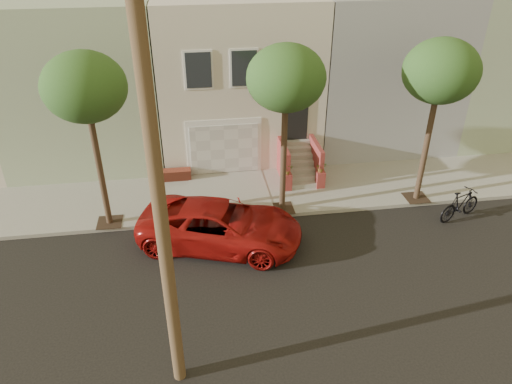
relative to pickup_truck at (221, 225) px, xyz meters
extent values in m
plane|color=black|center=(1.50, -2.18, -0.78)|extent=(90.00, 90.00, 0.00)
cube|color=gray|center=(1.50, 3.17, -0.70)|extent=(40.00, 3.70, 0.15)
cube|color=#B9AE9E|center=(1.50, 9.02, 2.87)|extent=(7.00, 8.00, 7.00)
cube|color=#90A081|center=(-5.30, 9.02, 2.87)|extent=(6.50, 8.00, 7.00)
cube|color=gray|center=(8.30, 9.02, 2.87)|extent=(6.50, 8.00, 7.00)
cube|color=#90A081|center=(14.80, 9.02, 2.87)|extent=(6.50, 8.00, 7.00)
cube|color=silver|center=(0.60, 5.04, 0.62)|extent=(3.20, 0.12, 2.50)
cube|color=beige|center=(0.60, 4.98, 0.52)|extent=(2.90, 0.06, 2.20)
cube|color=gray|center=(0.60, 3.17, -0.62)|extent=(3.20, 3.70, 0.02)
cube|color=brown|center=(-1.60, 4.72, -0.41)|extent=(1.40, 0.45, 0.44)
cube|color=black|center=(3.70, 4.99, 1.77)|extent=(1.00, 0.06, 2.00)
cube|color=#3F4751|center=(-0.30, 4.99, 3.97)|extent=(1.00, 0.06, 1.40)
cube|color=silver|center=(-0.30, 5.01, 3.97)|extent=(1.15, 0.05, 1.55)
cube|color=#3F4751|center=(1.50, 4.99, 3.97)|extent=(1.00, 0.06, 1.40)
cube|color=silver|center=(1.50, 5.01, 3.97)|extent=(1.15, 0.05, 1.55)
cube|color=#3F4751|center=(3.30, 4.99, 3.97)|extent=(1.00, 0.06, 1.40)
cube|color=silver|center=(3.30, 5.01, 3.97)|extent=(1.15, 0.05, 1.55)
cube|color=gray|center=(3.70, 3.20, -0.53)|extent=(1.20, 0.28, 0.20)
cube|color=gray|center=(3.70, 3.48, -0.33)|extent=(1.20, 0.28, 0.20)
cube|color=gray|center=(3.70, 3.76, -0.13)|extent=(1.20, 0.28, 0.20)
cube|color=gray|center=(3.70, 4.04, 0.07)|extent=(1.20, 0.28, 0.20)
cube|color=gray|center=(3.70, 4.32, 0.27)|extent=(1.20, 0.28, 0.20)
cube|color=gray|center=(3.70, 4.60, 0.47)|extent=(1.20, 0.28, 0.20)
cube|color=gray|center=(3.70, 4.88, 0.67)|extent=(1.20, 0.28, 0.20)
cube|color=maroon|center=(3.00, 4.04, 0.17)|extent=(0.18, 1.96, 1.60)
cube|color=maroon|center=(4.40, 4.04, 0.17)|extent=(0.18, 1.96, 1.60)
cube|color=maroon|center=(3.00, 3.16, -0.28)|extent=(0.35, 0.35, 0.70)
imported|color=#264E1B|center=(3.00, 3.16, 0.30)|extent=(0.40, 0.35, 0.45)
cube|color=maroon|center=(4.40, 3.16, -0.28)|extent=(0.35, 0.35, 0.70)
imported|color=#264E1B|center=(4.40, 3.16, 0.30)|extent=(0.41, 0.35, 0.45)
cube|color=#2D2116|center=(-4.00, 1.72, -0.62)|extent=(0.90, 0.90, 0.02)
cylinder|color=#322416|center=(-4.00, 1.72, 1.47)|extent=(0.22, 0.22, 4.20)
ellipsoid|color=#264E1B|center=(-4.00, 1.72, 4.52)|extent=(2.70, 2.57, 2.29)
cube|color=#2D2116|center=(2.50, 1.72, -0.62)|extent=(0.90, 0.90, 0.02)
cylinder|color=#322416|center=(2.50, 1.72, 1.47)|extent=(0.22, 0.22, 4.20)
ellipsoid|color=#264E1B|center=(2.50, 1.72, 4.52)|extent=(2.70, 2.57, 2.29)
cube|color=#2D2116|center=(8.00, 1.72, -0.62)|extent=(0.90, 0.90, 0.02)
cylinder|color=#322416|center=(8.00, 1.72, 1.47)|extent=(0.22, 0.22, 4.20)
ellipsoid|color=#264E1B|center=(8.00, 1.72, 4.52)|extent=(2.70, 2.57, 2.29)
cylinder|color=#4C3B23|center=(-1.50, -5.38, 4.22)|extent=(0.30, 0.30, 10.00)
imported|color=maroon|center=(0.00, 0.00, 0.00)|extent=(6.11, 4.17, 1.55)
imported|color=black|center=(9.03, 0.30, -0.17)|extent=(2.09, 1.27, 1.22)
camera|label=1|loc=(-0.78, -13.53, 9.25)|focal=33.35mm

